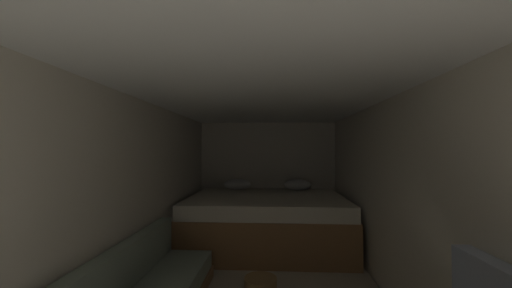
% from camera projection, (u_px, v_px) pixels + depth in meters
% --- Properties ---
extents(wall_back, '(2.54, 0.05, 1.96)m').
position_uv_depth(wall_back, '(267.00, 176.00, 5.24)').
color(wall_back, beige).
rests_on(wall_back, ground).
extents(wall_left, '(0.05, 5.32, 1.96)m').
position_uv_depth(wall_left, '(127.00, 202.00, 2.63)').
color(wall_left, beige).
rests_on(wall_left, ground).
extents(wall_right, '(0.05, 5.32, 1.96)m').
position_uv_depth(wall_right, '(406.00, 204.00, 2.48)').
color(wall_right, beige).
rests_on(wall_right, ground).
extents(ceiling_slab, '(2.54, 5.32, 0.05)m').
position_uv_depth(ceiling_slab, '(262.00, 91.00, 2.58)').
color(ceiling_slab, white).
rests_on(ceiling_slab, wall_left).
extents(bed, '(2.32, 1.71, 0.95)m').
position_uv_depth(bed, '(266.00, 221.00, 4.31)').
color(bed, olive).
rests_on(bed, ground).
extents(wicker_basket, '(0.32, 0.32, 0.19)m').
position_uv_depth(wicker_basket, '(261.00, 287.00, 2.83)').
color(wicker_basket, olive).
rests_on(wicker_basket, ground).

